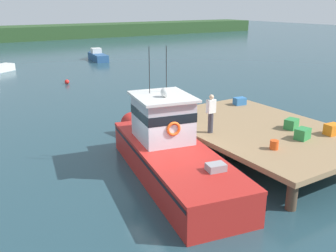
% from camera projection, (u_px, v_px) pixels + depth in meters
% --- Properties ---
extents(ground_plane, '(200.00, 200.00, 0.00)m').
position_uv_depth(ground_plane, '(166.00, 178.00, 14.36)').
color(ground_plane, '#23424C').
extents(dock, '(6.00, 9.00, 1.20)m').
position_uv_depth(dock, '(258.00, 130.00, 16.47)').
color(dock, '#4C3D2D').
rests_on(dock, ground).
extents(main_fishing_boat, '(4.03, 9.97, 4.80)m').
position_uv_depth(main_fishing_boat, '(169.00, 149.00, 14.43)').
color(main_fishing_boat, red).
rests_on(main_fishing_boat, ground).
extents(crate_single_by_cleat, '(0.64, 0.49, 0.45)m').
position_uv_depth(crate_single_by_cleat, '(332.00, 129.00, 15.42)').
color(crate_single_by_cleat, orange).
rests_on(crate_single_by_cleat, dock).
extents(crate_stack_mid_dock, '(0.70, 0.60, 0.44)m').
position_uv_depth(crate_stack_mid_dock, '(291.00, 124.00, 16.15)').
color(crate_stack_mid_dock, '#2D8442').
rests_on(crate_stack_mid_dock, dock).
extents(crate_stack_near_edge, '(0.66, 0.53, 0.38)m').
position_uv_depth(crate_stack_near_edge, '(240.00, 101.00, 19.99)').
color(crate_stack_near_edge, '#3370B2').
rests_on(crate_stack_near_edge, dock).
extents(crate_single_far, '(0.68, 0.56, 0.44)m').
position_uv_depth(crate_single_far, '(303.00, 134.00, 14.91)').
color(crate_single_far, '#2D8442').
rests_on(crate_single_far, dock).
extents(bait_bucket, '(0.32, 0.32, 0.34)m').
position_uv_depth(bait_bucket, '(274.00, 145.00, 13.90)').
color(bait_bucket, '#E04C19').
rests_on(bait_bucket, dock).
extents(deckhand_by_the_boat, '(0.36, 0.22, 1.63)m').
position_uv_depth(deckhand_by_the_boat, '(211.00, 113.00, 15.47)').
color(deckhand_by_the_boat, '#383842').
rests_on(deckhand_by_the_boat, dock).
extents(moored_boat_off_the_point, '(1.85, 5.39, 1.35)m').
position_uv_depth(moored_boat_off_the_point, '(97.00, 56.00, 43.96)').
color(moored_boat_off_the_point, '#285184').
rests_on(moored_boat_off_the_point, ground).
extents(mooring_buoy_channel_marker, '(0.38, 0.38, 0.38)m').
position_uv_depth(mooring_buoy_channel_marker, '(67.00, 82.00, 30.97)').
color(mooring_buoy_channel_marker, red).
rests_on(mooring_buoy_channel_marker, ground).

